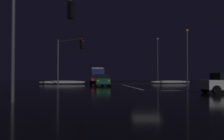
# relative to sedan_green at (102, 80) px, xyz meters

# --- Properties ---
(ground) EXTENTS (120.00, 120.00, 0.10)m
(ground) POSITION_rel_sedan_green_xyz_m (3.36, -10.75, -0.85)
(ground) COLOR black
(stop_line_north) EXTENTS (0.35, 14.62, 0.01)m
(stop_line_north) POSITION_rel_sedan_green_xyz_m (3.36, -2.23, -0.80)
(stop_line_north) COLOR white
(stop_line_north) RESTS_ON ground
(centre_line_ns) EXTENTS (22.00, 0.15, 0.01)m
(centre_line_ns) POSITION_rel_sedan_green_xyz_m (3.36, 9.37, -0.80)
(centre_line_ns) COLOR yellow
(centre_line_ns) RESTS_ON ground
(snow_bank_left_curb) EXTENTS (8.03, 1.50, 0.59)m
(snow_bank_left_curb) POSITION_rel_sedan_green_xyz_m (-5.97, 8.84, -0.51)
(snow_bank_left_curb) COLOR white
(snow_bank_left_curb) RESTS_ON ground
(snow_bank_right_curb) EXTENTS (7.23, 1.50, 0.56)m
(snow_bank_right_curb) POSITION_rel_sedan_green_xyz_m (12.68, 10.24, -0.52)
(snow_bank_right_curb) COLOR white
(snow_bank_right_curb) RESTS_ON ground
(sedan_green) EXTENTS (2.02, 4.33, 1.57)m
(sedan_green) POSITION_rel_sedan_green_xyz_m (0.00, 0.00, 0.00)
(sedan_green) COLOR #14512D
(sedan_green) RESTS_ON ground
(sedan_red) EXTENTS (2.02, 4.33, 1.57)m
(sedan_red) POSITION_rel_sedan_green_xyz_m (-0.61, 5.56, 0.00)
(sedan_red) COLOR maroon
(sedan_red) RESTS_ON ground
(sedan_gray) EXTENTS (2.02, 4.33, 1.57)m
(sedan_gray) POSITION_rel_sedan_green_xyz_m (-0.51, 11.96, 0.00)
(sedan_gray) COLOR slate
(sedan_gray) RESTS_ON ground
(box_truck) EXTENTS (2.68, 8.28, 3.08)m
(box_truck) POSITION_rel_sedan_green_xyz_m (-0.01, 19.31, 0.91)
(box_truck) COLOR navy
(box_truck) RESTS_ON ground
(traffic_signal_nw) EXTENTS (3.30, 3.30, 5.80)m
(traffic_signal_nw) POSITION_rel_sedan_green_xyz_m (-4.24, -3.15, 3.22)
(traffic_signal_nw) COLOR #4C4C51
(traffic_signal_nw) RESTS_ON ground
(traffic_signal_sw) EXTENTS (2.98, 2.98, 6.35)m
(traffic_signal_sw) POSITION_rel_sedan_green_xyz_m (-4.44, -18.54, 3.56)
(traffic_signal_sw) COLOR #4C4C51
(traffic_signal_sw) RESTS_ON ground
(streetlamp_right_near) EXTENTS (0.44, 0.44, 8.44)m
(streetlamp_right_near) POSITION_rel_sedan_green_xyz_m (12.98, 3.37, 4.10)
(streetlamp_right_near) COLOR #424247
(streetlamp_right_near) RESTS_ON ground
(streetlamp_right_far) EXTENTS (0.44, 0.44, 9.62)m
(streetlamp_right_far) POSITION_rel_sedan_green_xyz_m (12.98, 19.37, 4.71)
(streetlamp_right_far) COLOR #424247
(streetlamp_right_far) RESTS_ON ground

